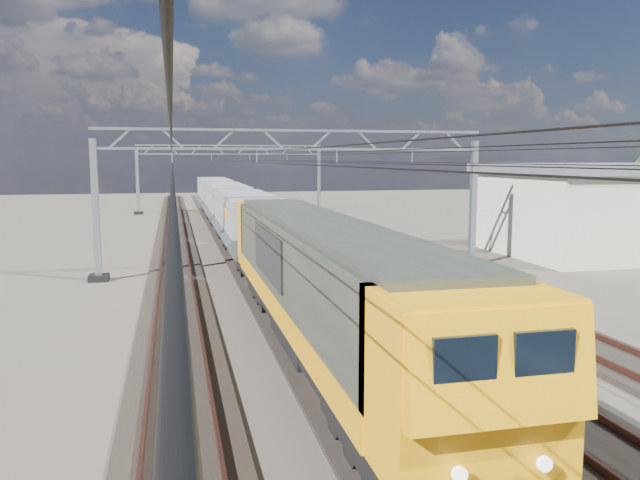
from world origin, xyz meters
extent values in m
plane|color=black|center=(0.00, 0.00, 0.00)|extent=(160.00, 160.00, 0.00)
cube|color=black|center=(-6.00, 0.00, 0.06)|extent=(2.60, 140.00, 0.12)
cube|color=#572E22|center=(-6.72, 0.00, 0.22)|extent=(0.08, 140.00, 0.16)
cube|color=#572E22|center=(-5.28, 0.00, 0.22)|extent=(0.08, 140.00, 0.16)
cube|color=black|center=(-2.00, 0.00, 0.06)|extent=(2.60, 140.00, 0.12)
cube|color=#572E22|center=(-2.72, 0.00, 0.22)|extent=(0.08, 140.00, 0.16)
cube|color=#572E22|center=(-1.28, 0.00, 0.22)|extent=(0.08, 140.00, 0.16)
cube|color=black|center=(2.00, 0.00, 0.06)|extent=(2.60, 140.00, 0.12)
cube|color=#572E22|center=(1.28, 0.00, 0.22)|extent=(0.08, 140.00, 0.16)
cube|color=#572E22|center=(2.72, 0.00, 0.22)|extent=(0.08, 140.00, 0.16)
cube|color=black|center=(6.00, 0.00, 0.06)|extent=(2.60, 140.00, 0.12)
cube|color=#572E22|center=(5.28, 0.00, 0.22)|extent=(0.08, 140.00, 0.16)
cube|color=#572E22|center=(6.72, 0.00, 0.22)|extent=(0.08, 140.00, 0.16)
cube|color=#9BA1A9|center=(-9.50, 4.00, 3.30)|extent=(0.30, 0.30, 6.60)
cube|color=#9BA1A9|center=(9.50, 4.00, 3.30)|extent=(0.30, 0.30, 6.60)
cube|color=black|center=(-9.50, 4.00, 0.15)|extent=(0.90, 0.90, 0.30)
cube|color=black|center=(9.50, 4.00, 0.15)|extent=(0.90, 0.90, 0.30)
cube|color=#9BA1A9|center=(0.00, 4.00, 7.05)|extent=(19.30, 0.18, 0.12)
cube|color=#9BA1A9|center=(0.00, 4.00, 6.15)|extent=(19.30, 0.18, 0.12)
cube|color=#9BA1A9|center=(-8.31, 4.00, 6.60)|extent=(1.03, 0.10, 0.94)
cube|color=#9BA1A9|center=(-5.94, 4.00, 6.60)|extent=(1.03, 0.10, 0.94)
cube|color=#9BA1A9|center=(-3.56, 4.00, 6.60)|extent=(1.03, 0.10, 0.94)
cube|color=#9BA1A9|center=(-1.19, 4.00, 6.60)|extent=(1.03, 0.10, 0.94)
cube|color=#9BA1A9|center=(1.19, 4.00, 6.60)|extent=(1.03, 0.10, 0.94)
cube|color=#9BA1A9|center=(3.56, 4.00, 6.60)|extent=(1.03, 0.10, 0.94)
cube|color=#9BA1A9|center=(5.94, 4.00, 6.60)|extent=(1.03, 0.10, 0.94)
cube|color=#9BA1A9|center=(8.31, 4.00, 6.60)|extent=(1.03, 0.10, 0.94)
cube|color=#9BA1A9|center=(-6.00, 4.00, 5.82)|extent=(0.06, 0.06, 0.65)
cube|color=#9BA1A9|center=(-2.00, 4.00, 5.82)|extent=(0.06, 0.06, 0.65)
cube|color=#9BA1A9|center=(2.00, 4.00, 5.82)|extent=(0.06, 0.06, 0.65)
cube|color=#9BA1A9|center=(6.00, 4.00, 5.82)|extent=(0.06, 0.06, 0.65)
cube|color=#9BA1A9|center=(-9.50, 40.00, 3.30)|extent=(0.30, 0.30, 6.60)
cube|color=#9BA1A9|center=(9.50, 40.00, 3.30)|extent=(0.30, 0.30, 6.60)
cube|color=black|center=(-9.50, 40.00, 0.15)|extent=(0.90, 0.90, 0.30)
cube|color=black|center=(9.50, 40.00, 0.15)|extent=(0.90, 0.90, 0.30)
cube|color=#9BA1A9|center=(0.00, 40.00, 7.05)|extent=(19.30, 0.18, 0.12)
cube|color=#9BA1A9|center=(0.00, 40.00, 6.15)|extent=(19.30, 0.18, 0.12)
cube|color=#9BA1A9|center=(-8.31, 40.00, 6.60)|extent=(1.03, 0.10, 0.94)
cube|color=#9BA1A9|center=(-5.94, 40.00, 6.60)|extent=(1.03, 0.10, 0.94)
cube|color=#9BA1A9|center=(-3.56, 40.00, 6.60)|extent=(1.03, 0.10, 0.94)
cube|color=#9BA1A9|center=(-1.19, 40.00, 6.60)|extent=(1.03, 0.10, 0.94)
cube|color=#9BA1A9|center=(1.19, 40.00, 6.60)|extent=(1.03, 0.10, 0.94)
cube|color=#9BA1A9|center=(3.56, 40.00, 6.60)|extent=(1.03, 0.10, 0.94)
cube|color=#9BA1A9|center=(5.94, 40.00, 6.60)|extent=(1.03, 0.10, 0.94)
cube|color=#9BA1A9|center=(8.31, 40.00, 6.60)|extent=(1.03, 0.10, 0.94)
cube|color=#9BA1A9|center=(-6.00, 40.00, 5.82)|extent=(0.06, 0.06, 0.65)
cube|color=#9BA1A9|center=(-2.00, 40.00, 5.82)|extent=(0.06, 0.06, 0.65)
cube|color=#9BA1A9|center=(2.00, 40.00, 5.82)|extent=(0.06, 0.06, 0.65)
cube|color=#9BA1A9|center=(6.00, 40.00, 5.82)|extent=(0.06, 0.06, 0.65)
cylinder|color=black|center=(-6.00, 8.00, 5.50)|extent=(0.03, 140.00, 0.03)
cylinder|color=black|center=(-6.00, 8.00, 6.00)|extent=(0.03, 140.00, 0.03)
cylinder|color=black|center=(-2.00, 8.00, 5.50)|extent=(0.03, 140.00, 0.03)
cylinder|color=black|center=(-2.00, 8.00, 6.00)|extent=(0.03, 140.00, 0.03)
cylinder|color=black|center=(2.00, 8.00, 5.50)|extent=(0.03, 140.00, 0.03)
cylinder|color=black|center=(2.00, 8.00, 6.00)|extent=(0.03, 140.00, 0.03)
cylinder|color=black|center=(6.00, 8.00, 5.50)|extent=(0.03, 140.00, 0.03)
cylinder|color=black|center=(6.00, 8.00, 6.00)|extent=(0.03, 140.00, 0.03)
cube|color=black|center=(-2.00, -15.81, 0.75)|extent=(2.20, 3.60, 0.60)
cube|color=black|center=(-2.00, -2.81, 0.75)|extent=(2.20, 3.60, 0.60)
cube|color=black|center=(-2.00, -9.31, 1.13)|extent=(2.65, 20.00, 0.25)
cube|color=black|center=(-2.00, -9.31, 0.75)|extent=(2.20, 4.50, 0.75)
cube|color=#282C25|center=(-2.00, -9.31, 2.55)|extent=(2.65, 17.00, 2.60)
cube|color=#F3A20C|center=(-3.34, -9.31, 1.55)|extent=(0.04, 17.00, 0.60)
cube|color=#F3A20C|center=(-0.66, -9.31, 1.55)|extent=(0.04, 17.00, 0.60)
cube|color=black|center=(-3.35, -8.31, 2.90)|extent=(0.05, 5.00, 1.40)
cube|color=black|center=(-0.65, -8.31, 2.90)|extent=(0.05, 5.00, 1.40)
cube|color=#282C25|center=(-2.00, -9.31, 3.92)|extent=(2.25, 18.00, 0.15)
cube|color=#F3A20C|center=(-2.00, -18.41, 2.55)|extent=(2.65, 1.80, 2.60)
cube|color=#F3A20C|center=(-2.00, -19.36, 3.05)|extent=(2.60, 0.46, 1.52)
cube|color=black|center=(-2.55, -19.46, 3.15)|extent=(0.85, 0.08, 0.75)
cube|color=black|center=(-1.45, -19.46, 3.15)|extent=(0.85, 0.08, 0.75)
cylinder|color=white|center=(-2.60, -19.51, 1.75)|extent=(0.20, 0.08, 0.20)
cylinder|color=white|center=(-1.40, -19.51, 1.75)|extent=(0.20, 0.08, 0.20)
cube|color=#F3A20C|center=(-2.00, -0.21, 2.55)|extent=(2.65, 1.80, 2.60)
cube|color=#F3A20C|center=(-2.00, 0.74, 3.05)|extent=(2.60, 0.46, 1.52)
cube|color=black|center=(-2.55, 0.84, 3.15)|extent=(0.85, 0.08, 0.75)
cube|color=black|center=(-1.45, 0.84, 3.15)|extent=(0.85, 0.08, 0.75)
cylinder|color=black|center=(-2.85, 0.99, 1.15)|extent=(0.36, 0.50, 0.36)
cylinder|color=black|center=(-1.15, 0.99, 1.15)|extent=(0.36, 0.50, 0.36)
cylinder|color=white|center=(-2.60, 0.89, 1.75)|extent=(0.20, 0.08, 0.20)
cylinder|color=white|center=(-1.40, 0.89, 1.75)|extent=(0.20, 0.08, 0.20)
cube|color=black|center=(-2.00, 3.89, 0.72)|extent=(2.20, 2.60, 0.55)
cube|color=black|center=(-2.00, 12.89, 0.72)|extent=(2.20, 2.60, 0.55)
cube|color=black|center=(-2.00, 8.39, 1.08)|extent=(2.40, 13.00, 0.20)
cube|color=gray|center=(-2.00, 8.39, 2.80)|extent=(2.80, 12.00, 1.80)
cube|color=#4A4D51|center=(-2.95, 8.39, 1.55)|extent=(1.48, 12.00, 1.36)
cube|color=#4A4D51|center=(-1.05, 8.39, 1.55)|extent=(1.48, 12.00, 1.36)
cube|color=#F3A20C|center=(-3.42, 5.39, 2.90)|extent=(0.04, 1.20, 0.50)
cube|color=black|center=(-2.00, 18.09, 0.72)|extent=(2.20, 2.60, 0.55)
cube|color=black|center=(-2.00, 27.09, 0.72)|extent=(2.20, 2.60, 0.55)
cube|color=black|center=(-2.00, 22.59, 1.08)|extent=(2.40, 13.00, 0.20)
cube|color=gray|center=(-2.00, 22.59, 2.80)|extent=(2.80, 12.00, 1.80)
cube|color=#4A4D51|center=(-2.95, 22.59, 1.55)|extent=(1.48, 12.00, 1.36)
cube|color=#4A4D51|center=(-1.05, 22.59, 1.55)|extent=(1.48, 12.00, 1.36)
cube|color=#F3A20C|center=(-3.42, 19.59, 2.90)|extent=(0.04, 1.20, 0.50)
cube|color=black|center=(-2.00, 32.29, 0.72)|extent=(2.20, 2.60, 0.55)
cube|color=black|center=(-2.00, 41.29, 0.72)|extent=(2.20, 2.60, 0.55)
cube|color=black|center=(-2.00, 36.79, 1.08)|extent=(2.40, 13.00, 0.20)
cube|color=gray|center=(-2.00, 36.79, 2.80)|extent=(2.80, 12.00, 1.80)
cube|color=#4A4D51|center=(-2.95, 36.79, 1.55)|extent=(1.48, 12.00, 1.36)
cube|color=#4A4D51|center=(-1.05, 36.79, 1.55)|extent=(1.48, 12.00, 1.36)
cube|color=#F3A20C|center=(-3.42, 33.79, 2.90)|extent=(0.04, 1.20, 0.50)
camera|label=1|loc=(-6.00, -26.29, 5.69)|focal=35.00mm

